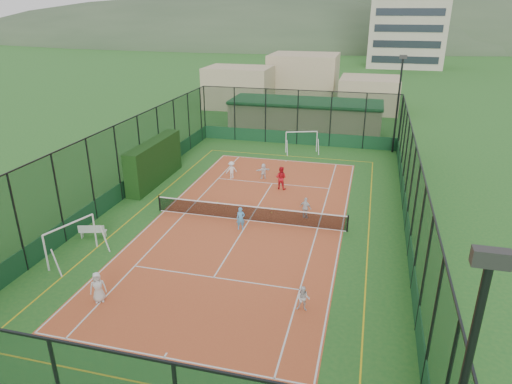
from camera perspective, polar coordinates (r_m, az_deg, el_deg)
ground at (r=27.34m, az=-0.87°, el=-3.60°), size 300.00×300.00×0.00m
court_slab at (r=27.34m, az=-0.87°, el=-3.59°), size 11.17×23.97×0.01m
tennis_net at (r=27.12m, az=-0.88°, el=-2.59°), size 11.67×0.12×1.06m
perimeter_fence at (r=26.36m, az=-0.91°, el=1.30°), size 18.12×34.12×5.00m
floodlight_ne at (r=41.15m, az=17.28°, el=10.29°), size 0.60×0.26×8.25m
clubhouse at (r=47.35m, az=6.18°, el=9.43°), size 15.20×7.20×3.15m
distant_hills at (r=174.29m, az=12.78°, el=17.69°), size 200.00×60.00×24.00m
hedge_left at (r=33.66m, az=-12.56°, el=3.69°), size 1.05×6.98×3.05m
white_bench at (r=26.82m, az=-19.69°, el=-4.57°), size 1.49×0.78×0.81m
futsal_goal_near at (r=24.81m, az=-22.07°, el=-5.75°), size 3.06×1.76×1.90m
futsal_goal_far at (r=40.32m, az=5.69°, el=6.24°), size 2.94×1.72×1.83m
child_near_left at (r=21.11m, az=-19.15°, el=-11.16°), size 0.82×0.74×1.41m
child_near_mid at (r=26.05m, az=-1.93°, el=-3.32°), size 0.56×0.44×1.34m
child_near_right at (r=19.63m, az=5.94°, el=-13.13°), size 0.56×0.45×1.13m
child_far_left at (r=33.87m, az=-3.08°, el=2.77°), size 0.96×0.91×1.31m
child_far_right at (r=27.56m, az=6.22°, el=-1.99°), size 0.84×0.57×1.32m
child_far_back at (r=33.81m, az=0.94°, el=2.64°), size 1.11×0.82×1.16m
coach at (r=31.82m, az=3.13°, el=1.78°), size 0.88×0.73×1.63m
tennis_balls at (r=28.92m, az=0.59°, el=-2.01°), size 4.46×0.83×0.07m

